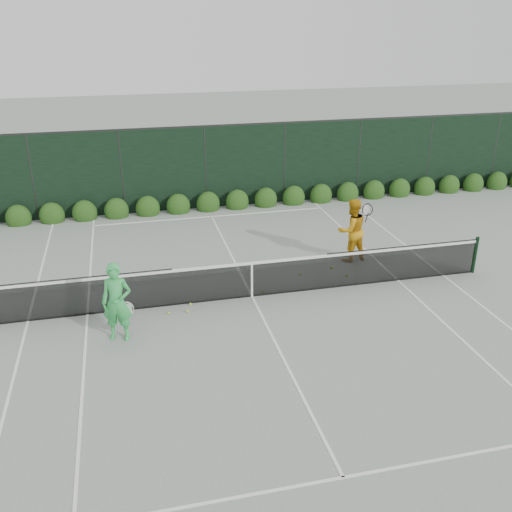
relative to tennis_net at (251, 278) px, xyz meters
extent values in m
plane|color=gray|center=(0.02, 0.00, -0.53)|extent=(80.00, 80.00, 0.00)
cylinder|color=black|center=(6.42, 0.00, 0.00)|extent=(0.10, 0.10, 1.07)
cube|color=black|center=(-4.18, 0.00, -0.02)|extent=(4.40, 0.01, 1.02)
cube|color=black|center=(0.02, 0.00, -0.05)|extent=(4.00, 0.01, 0.96)
cube|color=black|center=(4.22, 0.00, -0.02)|extent=(4.40, 0.01, 1.02)
cube|color=white|center=(0.02, 0.00, 0.41)|extent=(12.80, 0.03, 0.07)
cube|color=black|center=(0.02, 0.00, -0.51)|extent=(12.80, 0.02, 0.04)
cube|color=white|center=(0.02, 0.00, -0.07)|extent=(0.05, 0.03, 0.91)
imported|color=green|center=(-3.32, -1.29, 0.38)|extent=(0.76, 0.59, 1.83)
torus|color=beige|center=(-3.12, -1.19, 0.13)|extent=(0.30, 0.02, 0.30)
cylinder|color=black|center=(-3.12, -1.19, -0.11)|extent=(0.10, 0.03, 0.30)
imported|color=orange|center=(3.38, 1.64, 0.41)|extent=(1.04, 0.88, 1.88)
torus|color=black|center=(3.73, 1.44, 1.07)|extent=(0.29, 0.15, 0.30)
cylinder|color=black|center=(3.73, 1.44, 0.83)|extent=(0.10, 0.03, 0.30)
cube|color=white|center=(-5.46, 0.00, -0.53)|extent=(0.06, 23.77, 0.01)
cube|color=white|center=(5.51, 0.00, -0.53)|extent=(0.06, 23.77, 0.01)
cube|color=white|center=(-4.09, 0.00, -0.53)|extent=(0.06, 23.77, 0.01)
cube|color=white|center=(4.14, 0.00, -0.53)|extent=(0.06, 23.77, 0.01)
cube|color=white|center=(0.02, 11.88, -0.53)|extent=(11.03, 0.06, 0.01)
cube|color=white|center=(0.02, 6.40, -0.53)|extent=(8.23, 0.06, 0.01)
cube|color=white|center=(0.02, -6.40, -0.53)|extent=(8.23, 0.06, 0.01)
cube|color=white|center=(0.02, 0.00, -0.53)|extent=(0.06, 12.80, 0.01)
cube|color=black|center=(0.02, 7.50, 0.97)|extent=(32.00, 0.06, 3.00)
cube|color=#262826|center=(0.02, 7.50, 2.50)|extent=(32.00, 0.06, 0.06)
cylinder|color=#262826|center=(-5.98, 7.50, 0.97)|extent=(0.08, 0.08, 3.00)
cylinder|color=#262826|center=(-2.98, 7.50, 0.97)|extent=(0.08, 0.08, 3.00)
cylinder|color=#262826|center=(0.02, 7.50, 0.97)|extent=(0.08, 0.08, 3.00)
cylinder|color=#262826|center=(3.02, 7.50, 0.97)|extent=(0.08, 0.08, 3.00)
cylinder|color=#262826|center=(6.02, 7.50, 0.97)|extent=(0.08, 0.08, 3.00)
cylinder|color=#262826|center=(9.02, 7.50, 0.97)|extent=(0.08, 0.08, 3.00)
cylinder|color=#262826|center=(12.02, 7.50, 0.97)|extent=(0.08, 0.08, 3.00)
ellipsoid|color=#15340E|center=(-6.58, 7.15, -0.30)|extent=(0.86, 0.65, 0.94)
ellipsoid|color=#15340E|center=(-5.48, 7.15, -0.30)|extent=(0.86, 0.65, 0.94)
ellipsoid|color=#15340E|center=(-4.38, 7.15, -0.30)|extent=(0.86, 0.65, 0.94)
ellipsoid|color=#15340E|center=(-3.28, 7.15, -0.30)|extent=(0.86, 0.65, 0.94)
ellipsoid|color=#15340E|center=(-2.18, 7.15, -0.30)|extent=(0.86, 0.65, 0.94)
ellipsoid|color=#15340E|center=(-1.08, 7.15, -0.30)|extent=(0.86, 0.65, 0.94)
ellipsoid|color=#15340E|center=(0.02, 7.15, -0.30)|extent=(0.86, 0.65, 0.94)
ellipsoid|color=#15340E|center=(1.12, 7.15, -0.30)|extent=(0.86, 0.65, 0.94)
ellipsoid|color=#15340E|center=(2.22, 7.15, -0.30)|extent=(0.86, 0.65, 0.94)
ellipsoid|color=#15340E|center=(3.32, 7.15, -0.30)|extent=(0.86, 0.65, 0.94)
ellipsoid|color=#15340E|center=(4.42, 7.15, -0.30)|extent=(0.86, 0.65, 0.94)
ellipsoid|color=#15340E|center=(5.52, 7.15, -0.30)|extent=(0.86, 0.65, 0.94)
ellipsoid|color=#15340E|center=(6.62, 7.15, -0.30)|extent=(0.86, 0.65, 0.94)
ellipsoid|color=#15340E|center=(7.72, 7.15, -0.30)|extent=(0.86, 0.65, 0.94)
ellipsoid|color=#15340E|center=(8.82, 7.15, -0.30)|extent=(0.86, 0.65, 0.94)
ellipsoid|color=#15340E|center=(9.92, 7.15, -0.30)|extent=(0.86, 0.65, 0.94)
ellipsoid|color=#15340E|center=(11.02, 7.15, -0.30)|extent=(0.86, 0.65, 0.94)
ellipsoid|color=#15340E|center=(12.12, 7.15, -0.30)|extent=(0.86, 0.65, 0.94)
sphere|color=#C5DC31|center=(1.61, 0.94, -0.50)|extent=(0.07, 0.07, 0.07)
sphere|color=#C5DC31|center=(-1.70, -0.45, -0.50)|extent=(0.07, 0.07, 0.07)
sphere|color=#C5DC31|center=(-2.16, -0.44, -0.50)|extent=(0.07, 0.07, 0.07)
sphere|color=#C5DC31|center=(2.86, 0.55, -0.50)|extent=(0.07, 0.07, 0.07)
sphere|color=#C5DC31|center=(0.36, 0.15, -0.50)|extent=(0.07, 0.07, 0.07)
sphere|color=#C5DC31|center=(-1.58, -0.11, -0.50)|extent=(0.07, 0.07, 0.07)
sphere|color=#C5DC31|center=(2.63, 1.15, -0.50)|extent=(0.07, 0.07, 0.07)
camera|label=1|loc=(-2.93, -12.78, 6.28)|focal=40.00mm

